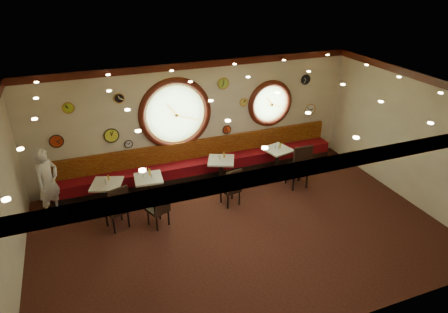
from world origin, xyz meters
TOP-DOWN VIEW (x-y plane):
  - floor at (0.00, 0.00)m, footprint 9.00×6.00m
  - ceiling at (0.00, 0.00)m, footprint 9.00×6.00m
  - wall_back at (0.00, 3.00)m, footprint 9.00×0.02m
  - wall_front at (0.00, -3.00)m, footprint 9.00×0.02m
  - wall_left at (-4.50, 0.00)m, footprint 0.02×6.00m
  - wall_right at (4.50, 0.00)m, footprint 0.02×6.00m
  - molding_back at (0.00, 2.95)m, footprint 9.00×0.10m
  - molding_front at (0.00, -2.95)m, footprint 9.00×0.10m
  - molding_right at (4.45, 0.00)m, footprint 0.10×6.00m
  - banquette_base at (0.00, 2.72)m, footprint 8.00×0.55m
  - banquette_seat at (0.00, 2.72)m, footprint 8.00×0.55m
  - banquette_back at (0.00, 2.94)m, footprint 8.00×0.10m
  - porthole_left_glass at (-0.60, 3.00)m, footprint 1.66×0.02m
  - porthole_left_frame at (-0.60, 2.98)m, footprint 1.98×0.18m
  - porthole_left_ring at (-0.60, 2.95)m, footprint 1.61×0.03m
  - porthole_right_glass at (2.20, 3.00)m, footprint 1.10×0.02m
  - porthole_right_frame at (2.20, 2.98)m, footprint 1.38×0.18m
  - porthole_right_ring at (2.20, 2.95)m, footprint 1.09×0.03m
  - wall_clock_0 at (1.35, 2.96)m, footprint 0.22×0.03m
  - wall_clock_1 at (-2.00, 2.96)m, footprint 0.24×0.03m
  - wall_clock_2 at (-3.60, 2.96)m, footprint 0.32×0.03m
  - wall_clock_3 at (0.75, 2.96)m, footprint 0.30×0.03m
  - wall_clock_4 at (-1.90, 2.96)m, footprint 0.20×0.03m
  - wall_clock_5 at (-2.30, 2.96)m, footprint 0.36×0.03m
  - wall_clock_6 at (-3.20, 2.96)m, footprint 0.26×0.03m
  - wall_clock_7 at (3.30, 2.96)m, footprint 0.28×0.03m
  - wall_clock_8 at (3.55, 2.96)m, footprint 0.34×0.03m
  - wall_clock_9 at (0.85, 2.96)m, footprint 0.24×0.03m
  - table_a at (-2.63, 1.87)m, footprint 0.87×0.87m
  - table_b at (-1.65, 1.84)m, footprint 0.72×0.72m
  - table_c at (0.35, 2.08)m, footprint 0.89×0.89m
  - table_d at (2.07, 2.15)m, footprint 0.82×0.82m
  - chair_a at (-2.51, 1.02)m, footprint 0.59×0.59m
  - chair_b at (-1.62, 0.77)m, footprint 0.56×0.56m
  - chair_c at (0.23, 1.00)m, footprint 0.49×0.49m
  - chair_d at (2.21, 1.17)m, footprint 0.53×0.53m
  - condiment_a_salt at (-2.66, 1.89)m, footprint 0.04×0.04m
  - condiment_b_salt at (-1.75, 1.92)m, footprint 0.04×0.04m
  - condiment_c_salt at (0.32, 2.16)m, footprint 0.03×0.03m
  - condiment_d_salt at (2.01, 2.18)m, footprint 0.03×0.03m
  - condiment_a_pepper at (-2.65, 1.81)m, footprint 0.04×0.04m
  - condiment_b_pepper at (-1.57, 1.80)m, footprint 0.03×0.03m
  - condiment_c_pepper at (0.32, 2.10)m, footprint 0.03×0.03m
  - condiment_d_pepper at (2.07, 2.10)m, footprint 0.04×0.04m
  - condiment_a_bottle at (-2.57, 2.00)m, footprint 0.04×0.04m
  - condiment_b_bottle at (-1.58, 1.96)m, footprint 0.05×0.05m
  - condiment_c_bottle at (0.47, 2.17)m, footprint 0.05×0.05m
  - condiment_d_bottle at (2.17, 2.19)m, footprint 0.05×0.05m
  - waiter at (-3.91, 2.20)m, footprint 0.73×0.74m

SIDE VIEW (x-z plane):
  - floor at x=0.00m, z-range 0.00..0.00m
  - banquette_base at x=0.00m, z-range 0.00..0.20m
  - banquette_seat at x=0.00m, z-range 0.20..0.50m
  - table_b at x=-1.65m, z-range 0.10..0.83m
  - table_d at x=2.07m, z-range 0.10..0.84m
  - table_c at x=0.35m, z-range 0.10..0.84m
  - table_a at x=-2.63m, z-range 0.10..0.85m
  - chair_b at x=-1.62m, z-range 0.26..0.89m
  - chair_c at x=0.23m, z-range 0.27..0.90m
  - chair_a at x=-2.51m, z-range 0.29..0.97m
  - chair_d at x=2.21m, z-range 0.33..1.10m
  - banquette_back at x=0.00m, z-range 0.48..1.02m
  - condiment_b_pepper at x=-1.57m, z-range 0.73..0.82m
  - condiment_b_salt at x=-1.75m, z-range 0.73..0.83m
  - condiment_c_salt at x=0.32m, z-range 0.74..0.83m
  - condiment_d_salt at x=2.01m, z-range 0.74..0.84m
  - condiment_c_pepper at x=0.32m, z-range 0.74..0.84m
  - condiment_d_pepper at x=2.07m, z-range 0.74..0.85m
  - condiment_a_pepper at x=-2.65m, z-range 0.76..0.86m
  - condiment_a_salt at x=-2.66m, z-range 0.76..0.87m
  - condiment_b_bottle at x=-1.58m, z-range 0.73..0.90m
  - condiment_d_bottle at x=2.17m, z-range 0.74..0.90m
  - condiment_a_bottle at x=-2.57m, z-range 0.76..0.89m
  - condiment_c_bottle at x=0.47m, z-range 0.74..0.92m
  - waiter at x=-3.91m, z-range 0.00..1.72m
  - wall_clock_4 at x=-1.90m, z-range 1.10..1.30m
  - wall_clock_9 at x=0.85m, z-range 1.08..1.32m
  - wall_clock_8 at x=3.55m, z-range 1.28..1.62m
  - wall_clock_5 at x=-2.30m, z-range 1.32..1.68m
  - wall_clock_2 at x=-3.60m, z-range 1.39..1.71m
  - wall_back at x=0.00m, z-range 0.00..3.20m
  - wall_front at x=0.00m, z-range 0.00..3.20m
  - wall_left at x=-4.50m, z-range 0.00..3.20m
  - wall_right at x=4.50m, z-range 0.00..3.20m
  - porthole_right_ring at x=2.20m, z-range 1.26..2.34m
  - porthole_right_glass at x=2.20m, z-range 1.25..2.35m
  - porthole_right_frame at x=2.20m, z-range 1.11..2.49m
  - porthole_left_glass at x=-0.60m, z-range 1.02..2.68m
  - porthole_left_frame at x=-0.60m, z-range 0.86..2.84m
  - porthole_left_ring at x=-0.60m, z-range 1.04..2.66m
  - wall_clock_0 at x=1.35m, z-range 1.84..2.06m
  - wall_clock_6 at x=-3.20m, z-range 2.22..2.48m
  - wall_clock_7 at x=3.30m, z-range 2.26..2.54m
  - wall_clock_1 at x=-2.00m, z-range 2.33..2.57m
  - wall_clock_3 at x=0.75m, z-range 2.40..2.70m
  - molding_back at x=0.00m, z-range 3.02..3.20m
  - molding_front at x=0.00m, z-range 3.02..3.20m
  - molding_right at x=4.45m, z-range 3.02..3.20m
  - ceiling at x=0.00m, z-range 3.19..3.21m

